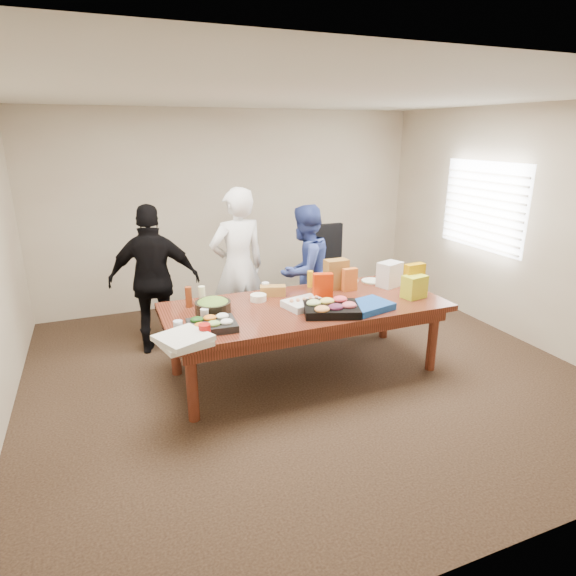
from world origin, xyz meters
name	(u,v)px	position (x,y,z in m)	size (l,w,h in m)	color
floor	(305,372)	(0.00, 0.00, -0.01)	(5.50, 5.00, 0.02)	#47301E
ceiling	(308,93)	(0.00, 0.00, 2.71)	(5.50, 5.00, 0.02)	white
wall_back	(235,209)	(0.00, 2.50, 1.35)	(5.50, 0.04, 2.70)	beige
wall_front	(510,351)	(0.00, -2.50, 1.35)	(5.50, 0.04, 2.70)	beige
wall_right	(521,226)	(2.75, 0.00, 1.35)	(0.04, 5.00, 2.70)	beige
window_panel	(483,206)	(2.72, 0.60, 1.50)	(0.03, 1.40, 1.10)	white
window_blinds	(480,206)	(2.68, 0.60, 1.50)	(0.04, 1.36, 1.00)	beige
conference_table	(305,338)	(0.00, 0.00, 0.38)	(2.80, 1.20, 0.75)	#4C1C0F
office_chair	(332,275)	(0.98, 1.33, 0.58)	(0.59, 0.59, 1.17)	black
person_center	(238,268)	(-0.40, 1.00, 0.91)	(0.67, 0.44, 1.83)	white
person_right	(304,271)	(0.41, 0.94, 0.80)	(0.77, 0.60, 1.59)	#2E3F8D
person_left	(154,280)	(-1.33, 1.10, 0.84)	(0.98, 0.41, 1.67)	black
veggie_tray	(212,325)	(-1.01, -0.27, 0.78)	(0.42, 0.33, 0.06)	black
fruit_tray	(331,309)	(0.13, -0.32, 0.79)	(0.51, 0.40, 0.08)	black
sheet_cake	(304,304)	(-0.04, -0.06, 0.78)	(0.38, 0.29, 0.07)	silver
salad_bowl	(213,307)	(-0.91, 0.11, 0.81)	(0.34, 0.34, 0.11)	black
chip_bag_blue	(368,306)	(0.50, -0.36, 0.78)	(0.44, 0.33, 0.07)	#1648A4
chip_bag_red	(323,287)	(0.21, 0.03, 0.89)	(0.20, 0.08, 0.29)	red
chip_bag_yellow	(414,279)	(1.18, -0.14, 0.92)	(0.22, 0.09, 0.33)	#D19504
chip_bag_orange	(350,280)	(0.62, 0.22, 0.87)	(0.16, 0.07, 0.25)	#CF6222
mayo_jar	(266,288)	(-0.26, 0.45, 0.81)	(0.08, 0.08, 0.13)	white
mustard_bottle	(310,279)	(0.28, 0.49, 0.84)	(0.06, 0.06, 0.18)	#EBAC12
dressing_bottle	(189,297)	(-1.09, 0.36, 0.85)	(0.07, 0.07, 0.21)	maroon
ranch_bottle	(202,296)	(-0.96, 0.36, 0.85)	(0.07, 0.07, 0.20)	#F3F4BD
banana_bunch	(344,281)	(0.67, 0.44, 0.79)	(0.24, 0.14, 0.08)	yellow
bread_loaf	(273,291)	(-0.21, 0.37, 0.80)	(0.27, 0.12, 0.11)	#A07031
kraft_bag	(336,274)	(0.51, 0.34, 0.91)	(0.25, 0.14, 0.33)	olive
red_cup	(205,332)	(-1.12, -0.46, 0.82)	(0.10, 0.10, 0.13)	#B4120F
clear_cup_a	(178,327)	(-1.30, -0.25, 0.80)	(0.08, 0.08, 0.11)	silver
clear_cup_b	(205,314)	(-1.03, -0.04, 0.80)	(0.08, 0.08, 0.10)	silver
pizza_box_lower	(184,341)	(-1.30, -0.49, 0.77)	(0.38, 0.38, 0.04)	white
pizza_box_upper	(183,338)	(-1.31, -0.52, 0.81)	(0.38, 0.38, 0.04)	silver
plate_a	(372,281)	(1.02, 0.41, 0.76)	(0.24, 0.24, 0.01)	white
plate_b	(348,281)	(0.77, 0.52, 0.76)	(0.23, 0.23, 0.01)	white
dip_bowl_a	(321,289)	(0.31, 0.29, 0.78)	(0.16, 0.16, 0.07)	white
dip_bowl_b	(258,298)	(-0.40, 0.27, 0.78)	(0.16, 0.16, 0.07)	white
grocery_bag_white	(390,274)	(1.11, 0.19, 0.89)	(0.26, 0.18, 0.27)	white
grocery_bag_yellow	(414,287)	(1.13, -0.23, 0.87)	(0.24, 0.16, 0.24)	#C9D524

